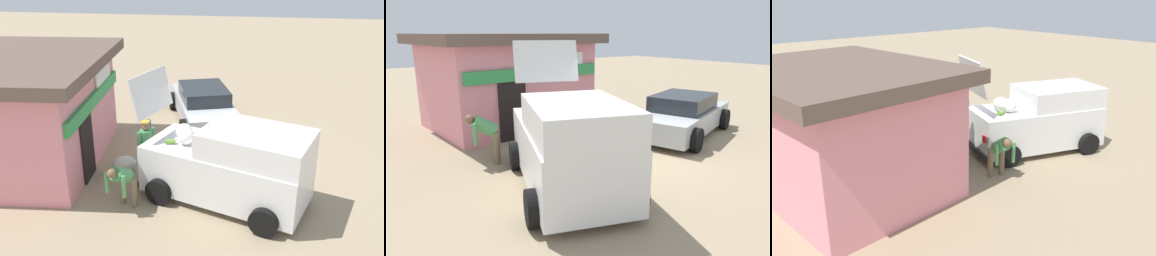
# 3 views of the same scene
# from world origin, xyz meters

# --- Properties ---
(ground_plane) EXTENTS (60.00, 60.00, 0.00)m
(ground_plane) POSITION_xyz_m (0.00, 0.00, 0.00)
(ground_plane) COLOR #9E896B
(storefront_bar) EXTENTS (5.97, 4.78, 3.13)m
(storefront_bar) POSITION_xyz_m (-1.37, 5.16, 1.61)
(storefront_bar) COLOR pink
(storefront_bar) RESTS_ON ground_plane
(delivery_van) EXTENTS (3.14, 4.53, 2.98)m
(delivery_van) POSITION_xyz_m (-2.72, -0.60, 0.98)
(delivery_van) COLOR white
(delivery_van) RESTS_ON ground_plane
(parked_sedan) EXTENTS (4.66, 3.14, 1.29)m
(parked_sedan) POSITION_xyz_m (2.54, 0.70, 0.62)
(parked_sedan) COLOR #B2B7BC
(parked_sedan) RESTS_ON ground_plane
(vendor_standing) EXTENTS (0.48, 0.48, 1.62)m
(vendor_standing) POSITION_xyz_m (-1.79, 1.72, 0.92)
(vendor_standing) COLOR navy
(vendor_standing) RESTS_ON ground_plane
(customer_bending) EXTENTS (0.80, 0.66, 1.26)m
(customer_bending) POSITION_xyz_m (-3.49, 1.89, 0.79)
(customer_bending) COLOR #726047
(customer_bending) RESTS_ON ground_plane
(unloaded_banana_pile) EXTENTS (0.84, 0.79, 0.44)m
(unloaded_banana_pile) POSITION_xyz_m (-1.65, 2.42, 0.20)
(unloaded_banana_pile) COLOR silver
(unloaded_banana_pile) RESTS_ON ground_plane
(paint_bucket) EXTENTS (0.28, 0.28, 0.36)m
(paint_bucket) POSITION_xyz_m (1.37, 2.52, 0.18)
(paint_bucket) COLOR blue
(paint_bucket) RESTS_ON ground_plane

